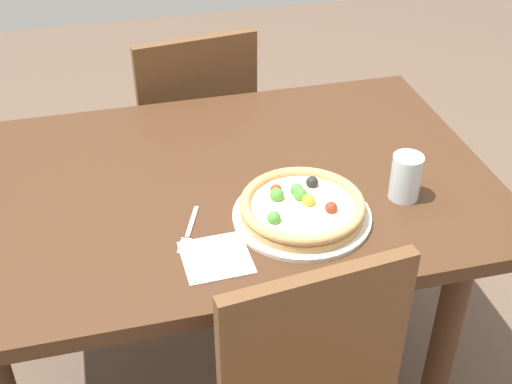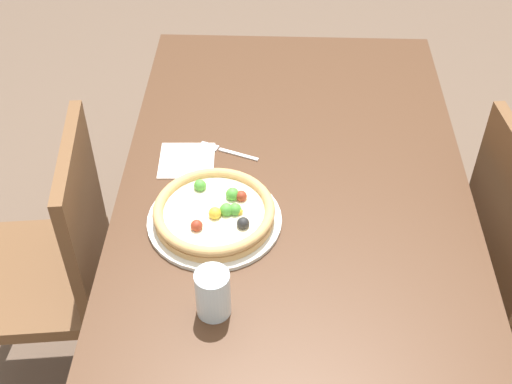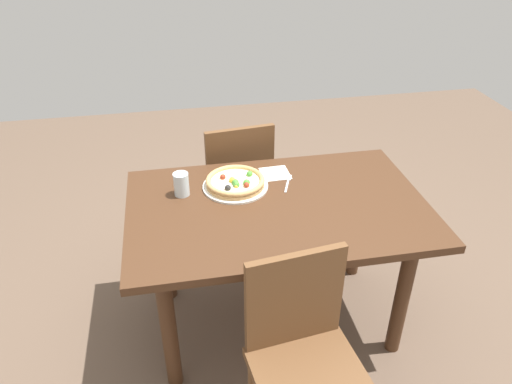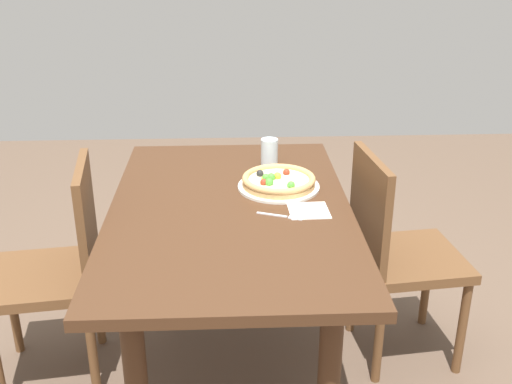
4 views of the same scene
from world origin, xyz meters
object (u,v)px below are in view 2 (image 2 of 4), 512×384
object	(u,v)px
dining_table	(293,206)
pizza	(215,212)
chair_far	(49,265)
fork	(224,150)
napkin	(187,160)
drinking_glass	(213,293)
plate	(215,220)

from	to	relation	value
dining_table	pizza	bearing A→B (deg)	131.73
chair_far	pizza	world-z (taller)	chair_far
pizza	fork	distance (m)	0.26
chair_far	pizza	size ratio (longest dim) A/B	3.12
dining_table	napkin	world-z (taller)	napkin
chair_far	drinking_glass	size ratio (longest dim) A/B	7.90
pizza	fork	world-z (taller)	pizza
plate	pizza	world-z (taller)	pizza
fork	drinking_glass	xyz separation A→B (m)	(-0.51, -0.02, 0.05)
drinking_glass	fork	bearing A→B (deg)	1.87
fork	napkin	size ratio (longest dim) A/B	1.14
pizza	drinking_glass	size ratio (longest dim) A/B	2.53
dining_table	fork	distance (m)	0.23
chair_far	plate	world-z (taller)	chair_far
fork	napkin	bearing A→B (deg)	46.01
plate	pizza	size ratio (longest dim) A/B	1.11
plate	drinking_glass	distance (m)	0.26
napkin	chair_far	bearing A→B (deg)	112.31
dining_table	plate	xyz separation A→B (m)	(-0.17, 0.19, 0.11)
chair_far	napkin	xyz separation A→B (m)	(0.15, -0.37, 0.25)
dining_table	napkin	xyz separation A→B (m)	(0.05, 0.28, 0.11)
dining_table	napkin	distance (m)	0.30
dining_table	drinking_glass	world-z (taller)	drinking_glass
fork	napkin	world-z (taller)	fork
dining_table	plate	bearing A→B (deg)	131.61
fork	drinking_glass	size ratio (longest dim) A/B	1.44
pizza	drinking_glass	bearing A→B (deg)	-175.93
pizza	drinking_glass	distance (m)	0.26
dining_table	napkin	size ratio (longest dim) A/B	9.70
chair_far	napkin	world-z (taller)	chair_far
plate	fork	distance (m)	0.26
chair_far	plate	size ratio (longest dim) A/B	2.80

